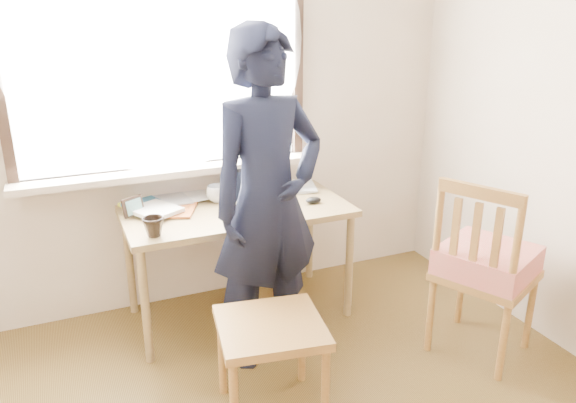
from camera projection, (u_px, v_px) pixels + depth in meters
name	position (u px, v px, depth m)	size (l,w,h in m)	color
room_shell	(321.00, 93.00, 1.82)	(3.52, 4.02, 2.61)	beige
desk	(237.00, 220.00, 3.44)	(1.36, 0.68, 0.73)	olive
laptop	(258.00, 199.00, 3.42)	(0.37, 0.31, 0.23)	black
mug_white	(217.00, 194.00, 3.51)	(0.13, 0.13, 0.10)	white
mug_dark	(154.00, 227.00, 2.99)	(0.11, 0.11, 0.11)	black
mouse	(313.00, 200.00, 3.50)	(0.10, 0.07, 0.04)	black
desk_clutter	(191.00, 199.00, 3.52)	(0.86, 0.54, 0.03)	#E5EF38
book_a	(156.00, 203.00, 3.47)	(0.20, 0.27, 0.03)	white
book_b	(285.00, 187.00, 3.77)	(0.20, 0.27, 0.02)	white
picture_frame	(133.00, 208.00, 3.26)	(0.13, 0.09, 0.11)	black
work_chair	(271.00, 337.00, 2.65)	(0.56, 0.54, 0.50)	olive
side_chair	(486.00, 264.00, 3.09)	(0.63, 0.64, 1.05)	olive
person	(268.00, 202.00, 2.97)	(0.67, 0.44, 1.83)	black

